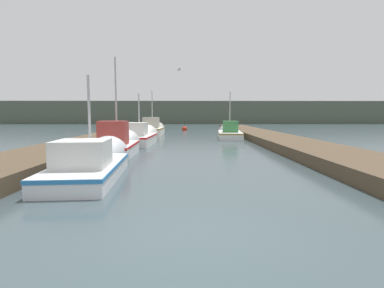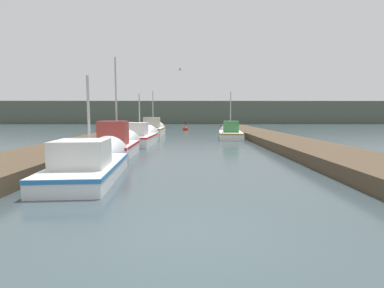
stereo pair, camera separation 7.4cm
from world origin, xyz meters
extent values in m
plane|color=#38474C|center=(0.00, 0.00, 0.00)|extent=(200.00, 200.00, 0.00)
cube|color=#4C3D2B|center=(-5.75, 16.00, 0.24)|extent=(2.95, 40.00, 0.47)
cube|color=#4C3D2B|center=(5.75, 16.00, 0.24)|extent=(2.95, 40.00, 0.47)
cube|color=#4C5647|center=(0.00, 60.88, 2.19)|extent=(120.00, 16.00, 4.38)
cube|color=silver|center=(-2.99, 4.31, 0.23)|extent=(2.02, 4.50, 0.47)
cube|color=#2972B4|center=(-2.99, 4.31, 0.41)|extent=(2.05, 4.54, 0.10)
cone|color=silver|center=(-3.18, 6.97, 0.23)|extent=(1.69, 1.06, 1.63)
cube|color=silver|center=(-2.96, 3.76, 0.83)|extent=(1.46, 1.51, 0.73)
cylinder|color=#B2B2B7|center=(-3.02, 4.63, 1.76)|extent=(0.08, 0.08, 2.58)
cube|color=silver|center=(-3.34, 9.18, 0.28)|extent=(1.72, 3.70, 0.57)
cube|color=red|center=(-3.34, 9.18, 0.51)|extent=(1.75, 3.73, 0.10)
cone|color=silver|center=(-3.41, 11.48, 0.28)|extent=(1.56, 0.99, 1.54)
cube|color=#99332D|center=(-3.33, 8.72, 1.09)|extent=(1.22, 1.07, 1.04)
cylinder|color=#B2B2B7|center=(-3.35, 9.45, 2.52)|extent=(0.08, 0.08, 3.90)
cube|color=silver|center=(-3.13, 14.14, 0.31)|extent=(1.89, 4.36, 0.62)
cube|color=red|center=(-3.13, 14.14, 0.56)|extent=(1.92, 4.39, 0.10)
cone|color=silver|center=(-3.04, 16.80, 0.31)|extent=(1.69, 1.08, 1.65)
cube|color=silver|center=(-3.15, 13.61, 1.01)|extent=(1.21, 1.43, 0.78)
cylinder|color=#B2B2B7|center=(-3.12, 14.47, 1.89)|extent=(0.08, 0.08, 2.54)
cube|color=silver|center=(3.19, 18.70, 0.27)|extent=(2.10, 4.55, 0.54)
cube|color=olive|center=(3.19, 18.70, 0.48)|extent=(2.13, 4.58, 0.10)
cone|color=silver|center=(3.42, 21.34, 0.27)|extent=(1.70, 1.03, 1.63)
cube|color=#387A42|center=(3.15, 18.15, 0.96)|extent=(1.23, 1.39, 0.84)
cylinder|color=#B2B2B7|center=(3.22, 19.03, 2.08)|extent=(0.08, 0.08, 3.08)
cube|color=silver|center=(-3.24, 22.08, 0.35)|extent=(1.86, 4.27, 0.69)
cube|color=olive|center=(-3.24, 22.08, 0.63)|extent=(1.89, 4.30, 0.10)
cone|color=silver|center=(-3.19, 24.64, 0.35)|extent=(1.71, 0.90, 1.70)
cube|color=#B2AD9E|center=(-3.25, 21.55, 1.16)|extent=(1.35, 1.23, 0.93)
cylinder|color=#B2B2B7|center=(-3.23, 22.40, 2.31)|extent=(0.08, 0.08, 3.24)
cylinder|color=#473523|center=(-4.44, 26.09, 0.69)|extent=(0.28, 0.28, 1.38)
cylinder|color=silver|center=(-4.44, 26.09, 1.40)|extent=(0.33, 0.33, 0.04)
cylinder|color=#473523|center=(-4.43, 27.66, 0.68)|extent=(0.29, 0.29, 1.35)
cylinder|color=silver|center=(-4.43, 27.66, 1.37)|extent=(0.33, 0.33, 0.04)
cylinder|color=#473523|center=(-4.22, 18.81, 0.57)|extent=(0.27, 0.27, 1.15)
cylinder|color=silver|center=(-4.22, 18.81, 1.17)|extent=(0.31, 0.31, 0.04)
sphere|color=red|center=(-0.45, 30.50, 0.17)|extent=(0.61, 0.61, 0.61)
cylinder|color=black|center=(-0.45, 30.50, 0.72)|extent=(0.06, 0.06, 0.50)
ellipsoid|color=white|center=(-0.61, 14.74, 4.67)|extent=(0.30, 0.19, 0.12)
cube|color=gray|center=(-0.58, 14.61, 4.69)|extent=(0.17, 0.29, 0.07)
cube|color=gray|center=(-0.63, 14.88, 4.69)|extent=(0.17, 0.29, 0.07)
camera|label=1|loc=(-0.07, -4.39, 1.91)|focal=28.00mm
camera|label=2|loc=(0.00, -4.39, 1.91)|focal=28.00mm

